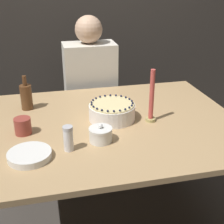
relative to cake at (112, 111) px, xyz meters
The scene contains 11 objects.
ground_plane 0.81m from the cake, 109.37° to the right, with size 12.00×12.00×0.00m, color #3D3833.
wall_behind 1.45m from the cake, 90.48° to the left, with size 8.00×0.05×2.60m.
dining_table 0.15m from the cake, 109.37° to the right, with size 1.47×1.15×0.76m.
cake is the anchor object (origin of this frame).
sugar_bowl 0.26m from the cake, 115.73° to the right, with size 0.12×0.12×0.10m.
sugar_shaker 0.40m from the cake, 134.17° to the right, with size 0.05×0.05×0.13m.
plate_stack 0.56m from the cake, 145.49° to the right, with size 0.20×0.20×0.03m.
candle 0.24m from the cake, 19.66° to the right, with size 0.06×0.06×0.31m.
bottle 0.55m from the cake, 151.15° to the left, with size 0.07×0.07×0.22m.
cup 0.50m from the cake, behind, with size 0.09×0.09×0.09m.
person_man_blue_shirt 0.78m from the cake, 90.42° to the left, with size 0.40×0.34×1.25m.
Camera 1 is at (-0.36, -1.56, 1.55)m, focal length 50.00 mm.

